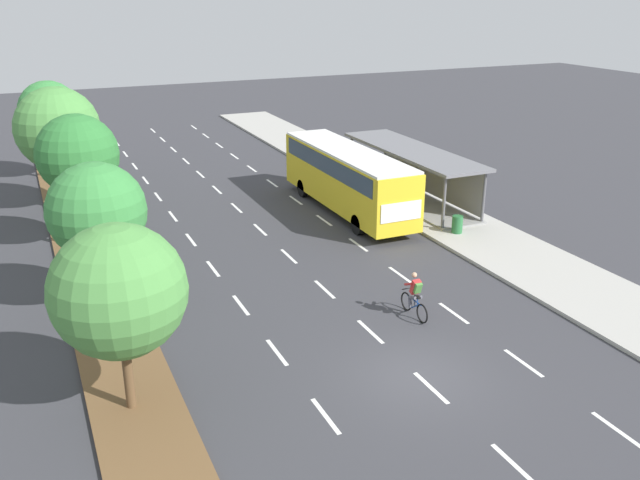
{
  "coord_description": "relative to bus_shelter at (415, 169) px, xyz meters",
  "views": [
    {
      "loc": [
        -10.2,
        -15.28,
        11.33
      ],
      "look_at": [
        0.82,
        9.32,
        1.2
      ],
      "focal_mm": 37.88,
      "sensor_mm": 36.0,
      "label": 1
    }
  ],
  "objects": [
    {
      "name": "ground_plane",
      "position": [
        -9.53,
        -15.78,
        -1.87
      ],
      "size": [
        140.0,
        140.0,
        0.0
      ],
      "primitive_type": "plane",
      "color": "#38383D"
    },
    {
      "name": "median_strip",
      "position": [
        -17.83,
        4.22,
        -1.81
      ],
      "size": [
        2.6,
        52.0,
        0.12
      ],
      "primitive_type": "cube",
      "color": "brown",
      "rests_on": "ground"
    },
    {
      "name": "sidewalk_right",
      "position": [
        -0.28,
        4.22,
        -1.79
      ],
      "size": [
        4.5,
        52.0,
        0.15
      ],
      "primitive_type": "cube",
      "color": "#ADAAA3",
      "rests_on": "ground"
    },
    {
      "name": "lane_divider_left",
      "position": [
        -13.03,
        2.87,
        -1.86
      ],
      "size": [
        0.14,
        48.31,
        0.01
      ],
      "color": "white",
      "rests_on": "ground"
    },
    {
      "name": "lane_divider_center",
      "position": [
        -9.53,
        2.87,
        -1.86
      ],
      "size": [
        0.14,
        48.31,
        0.01
      ],
      "color": "white",
      "rests_on": "ground"
    },
    {
      "name": "lane_divider_right",
      "position": [
        -6.03,
        2.87,
        -1.86
      ],
      "size": [
        0.14,
        48.31,
        0.01
      ],
      "color": "white",
      "rests_on": "ground"
    },
    {
      "name": "bus_shelter",
      "position": [
        0.0,
        0.0,
        0.0
      ],
      "size": [
        2.9,
        10.9,
        2.86
      ],
      "color": "gray",
      "rests_on": "sidewalk_right"
    },
    {
      "name": "bus",
      "position": [
        -4.28,
        -0.08,
        0.2
      ],
      "size": [
        2.54,
        11.29,
        3.37
      ],
      "color": "yellow",
      "rests_on": "ground"
    },
    {
      "name": "cyclist",
      "position": [
        -7.52,
        -12.23,
        -1.08
      ],
      "size": [
        0.46,
        1.82,
        1.71
      ],
      "color": "black",
      "rests_on": "ground"
    },
    {
      "name": "median_tree_nearest",
      "position": [
        -17.95,
        -13.94,
        1.86
      ],
      "size": [
        3.71,
        3.71,
        5.47
      ],
      "color": "brown",
      "rests_on": "median_strip"
    },
    {
      "name": "median_tree_second",
      "position": [
        -17.68,
        -7.23,
        2.05
      ],
      "size": [
        3.5,
        3.5,
        5.56
      ],
      "color": "brown",
      "rests_on": "median_strip"
    },
    {
      "name": "median_tree_third",
      "position": [
        -17.61,
        -0.52,
        2.61
      ],
      "size": [
        3.56,
        3.56,
        6.15
      ],
      "color": "brown",
      "rests_on": "median_strip"
    },
    {
      "name": "median_tree_fourth",
      "position": [
        -17.96,
        6.19,
        2.57
      ],
      "size": [
        4.34,
        4.34,
        6.5
      ],
      "color": "brown",
      "rests_on": "median_strip"
    },
    {
      "name": "median_tree_fifth",
      "position": [
        -17.95,
        12.9,
        2.43
      ],
      "size": [
        3.63,
        3.63,
        6.0
      ],
      "color": "brown",
      "rests_on": "median_strip"
    },
    {
      "name": "trash_bin",
      "position": [
        -1.08,
        -5.69,
        -1.29
      ],
      "size": [
        0.52,
        0.52,
        0.85
      ],
      "primitive_type": "cylinder",
      "color": "#286B38",
      "rests_on": "sidewalk_right"
    }
  ]
}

